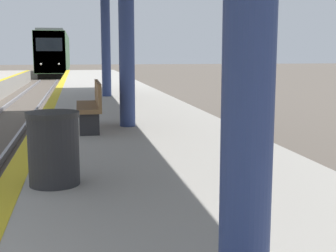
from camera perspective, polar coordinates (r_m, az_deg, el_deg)
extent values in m
cube|color=black|center=(55.11, -13.53, 6.42)|extent=(2.46, 19.95, 0.55)
cube|color=#477247|center=(55.07, -13.61, 8.73)|extent=(2.89, 22.17, 3.89)
cube|color=yellow|center=(44.08, -14.25, 8.72)|extent=(2.83, 0.16, 3.81)
cube|color=black|center=(44.03, -14.29, 9.61)|extent=(2.31, 0.06, 1.17)
cube|color=#59595E|center=(55.11, -13.69, 10.87)|extent=(2.46, 21.06, 0.24)
sphere|color=white|center=(44.08, -15.24, 7.29)|extent=(0.18, 0.18, 0.18)
sphere|color=white|center=(43.99, -13.16, 7.37)|extent=(0.18, 0.18, 0.18)
cylinder|color=navy|center=(9.38, -5.09, 11.78)|extent=(0.31, 0.31, 3.87)
cylinder|color=navy|center=(16.11, -7.60, 10.52)|extent=(0.31, 0.31, 3.87)
cylinder|color=#262628|center=(5.35, -13.76, -2.99)|extent=(0.56, 0.56, 0.76)
cylinder|color=#262626|center=(5.29, -13.93, 1.36)|extent=(0.59, 0.59, 0.06)
cube|color=brown|center=(9.09, -9.70, 2.32)|extent=(0.44, 1.68, 0.08)
cube|color=brown|center=(9.07, -8.54, 3.99)|extent=(0.06, 1.68, 0.44)
cube|color=#262628|center=(8.45, -9.55, 0.20)|extent=(0.35, 0.08, 0.40)
cube|color=#262628|center=(9.78, -9.75, 1.37)|extent=(0.35, 0.08, 0.40)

